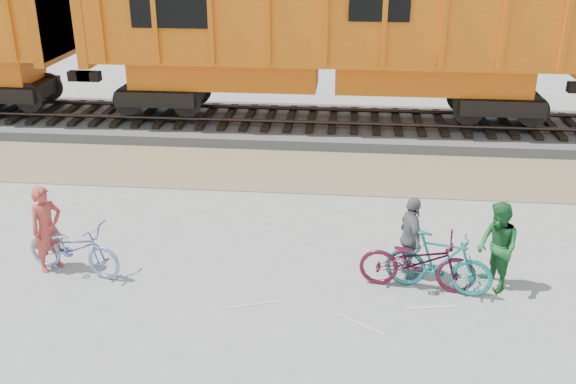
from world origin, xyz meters
name	(u,v)px	position (x,y,z in m)	size (l,w,h in m)	color
ground	(316,283)	(0.00, 0.00, 0.00)	(120.00, 120.00, 0.00)	#9E9E99
gravel_strip	(328,172)	(0.00, 5.50, 0.01)	(120.00, 3.00, 0.02)	#867753
ballast_bed	(333,126)	(0.00, 9.00, 0.15)	(120.00, 4.00, 0.30)	slate
track	(333,116)	(0.00, 9.00, 0.47)	(120.00, 2.60, 0.24)	black
hopper_car_center	(327,32)	(-0.23, 9.00, 3.01)	(14.00, 3.13, 4.65)	black
bicycle_blue	(73,248)	(-4.44, -0.04, 0.51)	(0.68, 1.94, 1.02)	#738CC9
bicycle_teal	(439,263)	(2.13, -0.04, 0.56)	(0.52, 1.85, 1.11)	#1C7D7A
bicycle_maroon	(417,261)	(1.78, 0.02, 0.53)	(0.70, 2.02, 1.06)	#520F27
person_solo	(47,229)	(-4.94, 0.06, 0.82)	(0.60, 0.39, 1.65)	#BC3E35
person_man	(497,247)	(3.13, 0.16, 0.81)	(0.79, 0.61, 1.62)	#20662D
person_woman	(411,238)	(1.68, 0.42, 0.78)	(0.92, 0.38, 1.56)	slate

